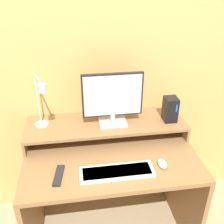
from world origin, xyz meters
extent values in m
cube|color=#E5AD60|center=(0.00, 0.77, 1.25)|extent=(6.00, 0.05, 2.50)
cube|color=olive|center=(0.00, 0.37, 0.74)|extent=(1.14, 0.74, 0.03)
cube|color=olive|center=(-0.56, 0.37, 0.36)|extent=(0.03, 0.74, 0.73)
cube|color=olive|center=(0.56, 0.37, 0.36)|extent=(0.03, 0.74, 0.73)
cube|color=olive|center=(-0.56, 0.57, 0.80)|extent=(0.02, 0.34, 0.09)
cube|color=olive|center=(0.56, 0.57, 0.80)|extent=(0.02, 0.34, 0.09)
cube|color=olive|center=(0.00, 0.57, 0.86)|extent=(1.14, 0.34, 0.02)
cube|color=#BCBCC1|center=(0.04, 0.55, 0.88)|extent=(0.19, 0.15, 0.02)
cylinder|color=#BCBCC1|center=(0.04, 0.55, 0.92)|extent=(0.04, 0.04, 0.06)
cube|color=black|center=(0.04, 0.56, 1.09)|extent=(0.42, 0.02, 0.31)
cube|color=silver|center=(0.04, 0.55, 1.09)|extent=(0.39, 0.01, 0.29)
cylinder|color=silver|center=(-0.46, 0.61, 0.88)|extent=(0.10, 0.10, 0.01)
cylinder|color=silver|center=(-0.46, 0.61, 1.07)|extent=(0.01, 0.01, 0.37)
cylinder|color=silver|center=(-0.42, 0.52, 1.25)|extent=(0.07, 0.18, 0.01)
cylinder|color=silver|center=(-0.39, 0.43, 1.22)|extent=(0.05, 0.05, 0.05)
cube|color=black|center=(0.46, 0.54, 0.96)|extent=(0.09, 0.10, 0.18)
cube|color=#1972F2|center=(0.48, 0.48, 0.99)|extent=(0.01, 0.00, 0.05)
cube|color=white|center=(0.01, 0.16, 0.76)|extent=(0.45, 0.14, 0.02)
cube|color=silver|center=(0.01, 0.16, 0.77)|extent=(0.41, 0.11, 0.01)
ellipsoid|color=white|center=(0.30, 0.19, 0.77)|extent=(0.05, 0.09, 0.03)
cube|color=black|center=(-0.34, 0.18, 0.76)|extent=(0.07, 0.18, 0.02)
camera|label=1|loc=(-0.20, -1.03, 1.85)|focal=42.00mm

